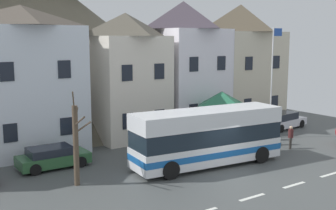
{
  "coord_description": "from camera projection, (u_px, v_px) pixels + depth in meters",
  "views": [
    {
      "loc": [
        -15.41,
        -15.95,
        7.37
      ],
      "look_at": [
        -0.75,
        5.56,
        3.28
      ],
      "focal_mm": 44.94,
      "sensor_mm": 36.0,
      "label": 1
    }
  ],
  "objects": [
    {
      "name": "pedestrian_02",
      "position": [
        272.0,
        129.0,
        30.87
      ],
      "size": [
        0.36,
        0.36,
        1.49
      ],
      "color": "black",
      "rests_on": "ground_plane"
    },
    {
      "name": "townhouse_01",
      "position": [
        24.0,
        80.0,
        27.27
      ],
      "size": [
        6.81,
        5.67,
        9.52
      ],
      "color": "silver",
      "rests_on": "ground_plane"
    },
    {
      "name": "public_bench",
      "position": [
        181.0,
        131.0,
        31.77
      ],
      "size": [
        1.55,
        0.48,
        0.87
      ],
      "color": "#33473D",
      "rests_on": "ground_plane"
    },
    {
      "name": "townhouse_02",
      "position": [
        126.0,
        76.0,
        31.15
      ],
      "size": [
        5.18,
        5.06,
        9.26
      ],
      "color": "silver",
      "rests_on": "ground_plane"
    },
    {
      "name": "parked_car_02",
      "position": [
        52.0,
        157.0,
        24.29
      ],
      "size": [
        4.02,
        1.96,
        1.24
      ],
      "rotation": [
        0.0,
        0.0,
        0.0
      ],
      "color": "#2C5933",
      "rests_on": "ground_plane"
    },
    {
      "name": "townhouse_04",
      "position": [
        239.0,
        63.0,
        37.85
      ],
      "size": [
        6.61,
        5.66,
        10.4
      ],
      "color": "beige",
      "rests_on": "ground_plane"
    },
    {
      "name": "flagpole",
      "position": [
        272.0,
        76.0,
        31.09
      ],
      "size": [
        0.95,
        0.1,
        8.23
      ],
      "color": "silver",
      "rests_on": "ground_plane"
    },
    {
      "name": "parked_car_01",
      "position": [
        282.0,
        121.0,
        34.96
      ],
      "size": [
        4.77,
        2.33,
        1.35
      ],
      "rotation": [
        0.0,
        0.0,
        0.12
      ],
      "color": "silver",
      "rests_on": "ground_plane"
    },
    {
      "name": "ground_plane",
      "position": [
        237.0,
        177.0,
        22.74
      ],
      "size": [
        40.0,
        60.0,
        0.07
      ],
      "color": "#494D4D"
    },
    {
      "name": "pedestrian_00",
      "position": [
        291.0,
        136.0,
        28.39
      ],
      "size": [
        0.35,
        0.35,
        1.58
      ],
      "color": "#38332D",
      "rests_on": "ground_plane"
    },
    {
      "name": "bus_shelter",
      "position": [
        222.0,
        100.0,
        30.67
      ],
      "size": [
        3.6,
        3.6,
        3.61
      ],
      "color": "#473D33",
      "rests_on": "ground_plane"
    },
    {
      "name": "transit_bus",
      "position": [
        208.0,
        138.0,
        24.57
      ],
      "size": [
        9.41,
        3.31,
        3.32
      ],
      "rotation": [
        0.0,
        0.0,
        -0.1
      ],
      "color": "white",
      "rests_on": "ground_plane"
    },
    {
      "name": "townhouse_03",
      "position": [
        183.0,
        65.0,
        34.81
      ],
      "size": [
        5.45,
        6.42,
        10.41
      ],
      "color": "white",
      "rests_on": "ground_plane"
    },
    {
      "name": "pedestrian_03",
      "position": [
        237.0,
        135.0,
        29.16
      ],
      "size": [
        0.33,
        0.36,
        1.43
      ],
      "color": "#38332D",
      "rests_on": "ground_plane"
    },
    {
      "name": "bare_tree_00",
      "position": [
        76.0,
        143.0,
        21.1
      ],
      "size": [
        1.24,
        1.85,
        4.92
      ],
      "color": "brown",
      "rests_on": "ground_plane"
    },
    {
      "name": "pedestrian_01",
      "position": [
        277.0,
        133.0,
        29.41
      ],
      "size": [
        0.35,
        0.35,
        1.49
      ],
      "color": "black",
      "rests_on": "ground_plane"
    },
    {
      "name": "hilltop_castle",
      "position": [
        21.0,
        27.0,
        45.26
      ],
      "size": [
        41.9,
        41.9,
        24.14
      ],
      "color": "#665F4E",
      "rests_on": "ground_plane"
    }
  ]
}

